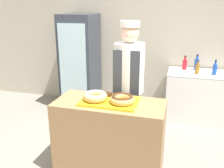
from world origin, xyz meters
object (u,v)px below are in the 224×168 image
(baker_person, at_px, (129,86))
(bottle_red, at_px, (185,64))
(brownie_back_left, at_px, (108,94))
(brownie_back_right, at_px, (118,95))
(donut_light_glaze, at_px, (95,96))
(bottle_amber, at_px, (197,69))
(bottle_blue_b, at_px, (215,69))
(beverage_fridge, at_px, (80,63))
(chest_freezer, at_px, (195,96))
(bottle_blue, at_px, (197,64))
(serving_tray, at_px, (110,101))
(donut_chocolate_glaze, at_px, (122,99))

(baker_person, relative_size, bottle_red, 7.25)
(brownie_back_left, xyz_separation_m, brownie_back_right, (0.12, 0.00, 0.00))
(donut_light_glaze, height_order, brownie_back_right, donut_light_glaze)
(bottle_amber, height_order, bottle_blue_b, bottle_blue_b)
(baker_person, height_order, beverage_fridge, beverage_fridge)
(brownie_back_left, height_order, chest_freezer, brownie_back_left)
(chest_freezer, distance_m, bottle_blue, 0.54)
(donut_light_glaze, bearing_deg, brownie_back_left, 61.28)
(serving_tray, relative_size, chest_freezer, 0.66)
(chest_freezer, xyz_separation_m, bottle_red, (-0.21, 0.15, 0.51))
(brownie_back_right, distance_m, bottle_blue, 1.99)
(donut_light_glaze, height_order, bottle_blue_b, bottle_blue_b)
(bottle_blue_b, bearing_deg, chest_freezer, 163.35)
(chest_freezer, relative_size, bottle_blue_b, 3.92)
(bottle_red, bearing_deg, donut_chocolate_glaze, -108.03)
(serving_tray, xyz_separation_m, donut_chocolate_glaze, (0.15, -0.04, 0.06))
(beverage_fridge, distance_m, bottle_blue, 2.06)
(baker_person, bearing_deg, serving_tray, -99.72)
(donut_light_glaze, height_order, bottle_red, bottle_red)
(brownie_back_right, xyz_separation_m, bottle_amber, (0.92, 1.53, -0.00))
(donut_chocolate_glaze, bearing_deg, bottle_red, 71.97)
(donut_light_glaze, distance_m, brownie_back_left, 0.20)
(donut_chocolate_glaze, bearing_deg, brownie_back_left, 141.30)
(bottle_red, bearing_deg, baker_person, -117.02)
(brownie_back_right, distance_m, bottle_amber, 1.79)
(baker_person, height_order, bottle_blue_b, baker_person)
(brownie_back_left, height_order, baker_person, baker_person)
(brownie_back_right, relative_size, bottle_amber, 0.41)
(brownie_back_left, xyz_separation_m, beverage_fridge, (-1.02, 1.61, -0.05))
(donut_light_glaze, xyz_separation_m, beverage_fridge, (-0.93, 1.78, -0.08))
(beverage_fridge, bearing_deg, bottle_blue, 4.45)
(serving_tray, bearing_deg, bottle_blue, 62.87)
(serving_tray, distance_m, baker_person, 0.56)
(baker_person, height_order, chest_freezer, baker_person)
(chest_freezer, height_order, bottle_amber, bottle_amber)
(donut_chocolate_glaze, xyz_separation_m, bottle_amber, (0.83, 1.70, -0.03))
(brownie_back_left, xyz_separation_m, chest_freezer, (1.06, 1.62, -0.50))
(serving_tray, relative_size, brownie_back_left, 7.10)
(chest_freezer, xyz_separation_m, bottle_blue, (-0.02, 0.15, 0.52))
(donut_chocolate_glaze, distance_m, brownie_back_left, 0.27)
(bottle_blue_b, bearing_deg, brownie_back_right, -127.47)
(brownie_back_right, relative_size, bottle_red, 0.37)
(donut_light_glaze, xyz_separation_m, donut_chocolate_glaze, (0.30, 0.00, 0.00))
(serving_tray, distance_m, donut_chocolate_glaze, 0.17)
(donut_light_glaze, distance_m, bottle_blue_b, 2.21)
(donut_chocolate_glaze, xyz_separation_m, beverage_fridge, (-1.23, 1.78, -0.08))
(donut_chocolate_glaze, relative_size, bottle_amber, 1.27)
(chest_freezer, bearing_deg, beverage_fridge, -179.82)
(donut_light_glaze, height_order, brownie_back_left, donut_light_glaze)
(donut_light_glaze, xyz_separation_m, bottle_blue_b, (1.39, 1.71, -0.02))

